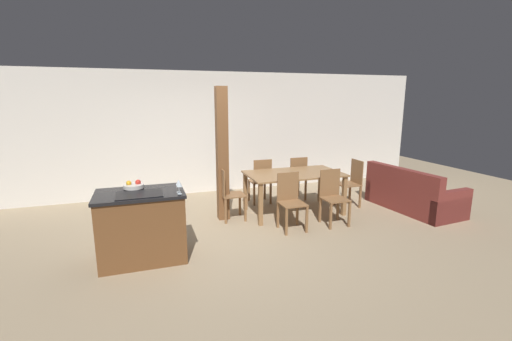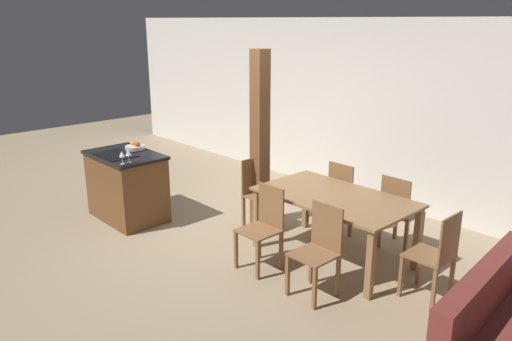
% 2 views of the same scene
% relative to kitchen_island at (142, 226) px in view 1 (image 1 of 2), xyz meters
% --- Properties ---
extents(ground_plane, '(16.00, 16.00, 0.00)m').
position_rel_kitchen_island_xyz_m(ground_plane, '(1.23, 0.52, -0.47)').
color(ground_plane, '#9E896B').
extents(wall_back, '(11.20, 0.08, 2.70)m').
position_rel_kitchen_island_xyz_m(wall_back, '(1.23, 3.13, 0.88)').
color(wall_back, silver).
rests_on(wall_back, ground_plane).
extents(kitchen_island, '(1.12, 0.73, 0.94)m').
position_rel_kitchen_island_xyz_m(kitchen_island, '(0.00, 0.00, 0.00)').
color(kitchen_island, brown).
rests_on(kitchen_island, ground_plane).
extents(fruit_bowl, '(0.27, 0.27, 0.11)m').
position_rel_kitchen_island_xyz_m(fruit_bowl, '(-0.07, 0.20, 0.51)').
color(fruit_bowl, silver).
rests_on(fruit_bowl, kitchen_island).
extents(wine_glass_near, '(0.07, 0.07, 0.17)m').
position_rel_kitchen_island_xyz_m(wine_glass_near, '(0.48, -0.29, 0.60)').
color(wine_glass_near, silver).
rests_on(wine_glass_near, kitchen_island).
extents(wine_glass_middle, '(0.07, 0.07, 0.17)m').
position_rel_kitchen_island_xyz_m(wine_glass_middle, '(0.48, -0.20, 0.60)').
color(wine_glass_middle, silver).
rests_on(wine_glass_middle, kitchen_island).
extents(dining_table, '(1.75, 1.02, 0.77)m').
position_rel_kitchen_island_xyz_m(dining_table, '(2.71, 1.12, 0.20)').
color(dining_table, olive).
rests_on(dining_table, ground_plane).
extents(dining_chair_near_left, '(0.40, 0.40, 0.93)m').
position_rel_kitchen_island_xyz_m(dining_chair_near_left, '(2.32, 0.38, 0.02)').
color(dining_chair_near_left, brown).
rests_on(dining_chair_near_left, ground_plane).
extents(dining_chair_near_right, '(0.40, 0.40, 0.93)m').
position_rel_kitchen_island_xyz_m(dining_chair_near_right, '(3.11, 0.38, 0.02)').
color(dining_chair_near_right, brown).
rests_on(dining_chair_near_right, ground_plane).
extents(dining_chair_far_left, '(0.40, 0.40, 0.93)m').
position_rel_kitchen_island_xyz_m(dining_chair_far_left, '(2.32, 1.85, 0.02)').
color(dining_chair_far_left, brown).
rests_on(dining_chair_far_left, ground_plane).
extents(dining_chair_far_right, '(0.40, 0.40, 0.93)m').
position_rel_kitchen_island_xyz_m(dining_chair_far_right, '(3.11, 1.85, 0.02)').
color(dining_chair_far_right, brown).
rests_on(dining_chair_far_right, ground_plane).
extents(dining_chair_head_end, '(0.40, 0.40, 0.93)m').
position_rel_kitchen_island_xyz_m(dining_chair_head_end, '(1.46, 1.12, 0.02)').
color(dining_chair_head_end, brown).
rests_on(dining_chair_head_end, ground_plane).
extents(dining_chair_foot_end, '(0.40, 0.40, 0.93)m').
position_rel_kitchen_island_xyz_m(dining_chair_foot_end, '(3.96, 1.12, 0.02)').
color(dining_chair_foot_end, brown).
rests_on(dining_chair_foot_end, ground_plane).
extents(couch, '(1.01, 1.80, 0.84)m').
position_rel_kitchen_island_xyz_m(couch, '(4.96, 0.55, -0.19)').
color(couch, maroon).
rests_on(couch, ground_plane).
extents(timber_post, '(0.19, 0.19, 2.32)m').
position_rel_kitchen_island_xyz_m(timber_post, '(1.38, 1.21, 0.69)').
color(timber_post, brown).
rests_on(timber_post, ground_plane).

